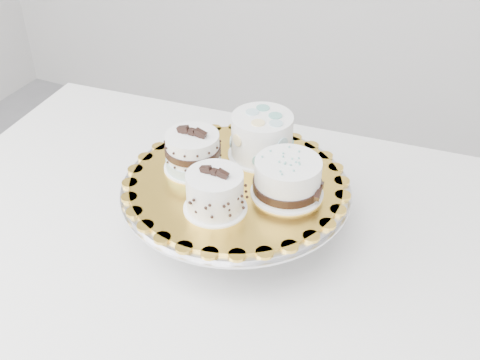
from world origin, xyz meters
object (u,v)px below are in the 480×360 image
at_px(cake_swirl, 215,193).
at_px(cake_dots, 262,136).
at_px(cake_ribbon, 288,179).
at_px(table, 240,270).
at_px(cake_banded, 193,153).
at_px(cake_stand, 236,199).
at_px(cake_board, 236,182).

distance_m(cake_swirl, cake_dots, 0.17).
height_order(cake_dots, cake_ribbon, cake_dots).
relative_size(table, cake_dots, 10.08).
xyz_separation_m(table, cake_swirl, (-0.01, -0.06, 0.22)).
height_order(table, cake_banded, cake_banded).
xyz_separation_m(table, cake_dots, (-0.01, 0.11, 0.22)).
bearing_deg(cake_stand, cake_swirl, -88.65).
xyz_separation_m(cake_dots, cake_ribbon, (0.08, -0.09, -0.01)).
xyz_separation_m(cake_swirl, cake_ribbon, (0.09, 0.08, -0.00)).
height_order(cake_board, cake_swirl, cake_swirl).
relative_size(cake_board, cake_swirl, 3.53).
bearing_deg(cake_dots, cake_banded, -129.19).
xyz_separation_m(table, cake_board, (-0.02, 0.02, 0.18)).
height_order(cake_board, cake_banded, cake_banded).
height_order(cake_banded, cake_ribbon, cake_banded).
bearing_deg(cake_banded, cake_ribbon, -0.06).
distance_m(table, cake_stand, 0.15).
distance_m(cake_swirl, cake_ribbon, 0.12).
relative_size(cake_swirl, cake_ribbon, 0.80).
distance_m(cake_stand, cake_ribbon, 0.11).
height_order(cake_board, cake_ribbon, cake_ribbon).
bearing_deg(cake_banded, cake_swirl, -45.20).
bearing_deg(cake_stand, cake_banded, 176.35).
bearing_deg(table, cake_banded, 162.36).
bearing_deg(table, cake_swirl, -107.25).
bearing_deg(cake_swirl, cake_ribbon, 45.22).
distance_m(cake_stand, cake_swirl, 0.11).
xyz_separation_m(cake_swirl, cake_dots, (0.01, 0.17, 0.01)).
distance_m(cake_board, cake_dots, 0.10).
bearing_deg(cake_ribbon, cake_swirl, -144.02).
xyz_separation_m(table, cake_banded, (-0.10, 0.02, 0.21)).
bearing_deg(cake_swirl, table, 78.81).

